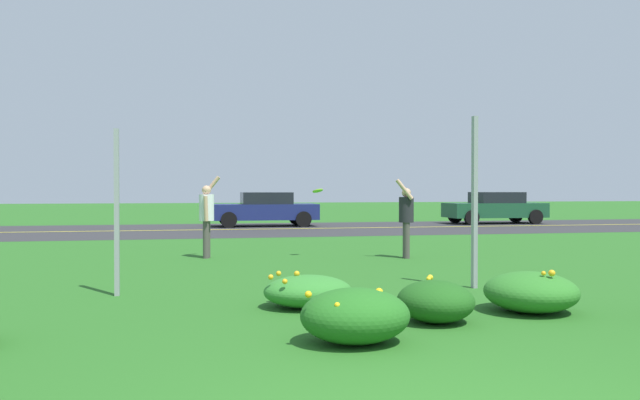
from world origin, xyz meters
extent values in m
plane|color=#26601E|center=(0.00, 10.81, 0.00)|extent=(120.00, 120.00, 0.00)
cube|color=#2D2D30|center=(0.00, 21.62, 0.00)|extent=(120.00, 8.86, 0.01)
cube|color=yellow|center=(0.00, 21.62, 0.01)|extent=(120.00, 0.16, 0.00)
ellipsoid|color=#23661E|center=(0.02, 2.76, 0.28)|extent=(1.14, 0.98, 0.57)
sphere|color=yellow|center=(0.28, 2.76, 0.52)|extent=(0.08, 0.08, 0.08)
sphere|color=yellow|center=(-0.50, 2.62, 0.54)|extent=(0.07, 0.07, 0.07)
sphere|color=yellow|center=(-0.24, 2.45, 0.46)|extent=(0.06, 0.06, 0.06)
ellipsoid|color=#1E5619|center=(1.23, 3.57, 0.25)|extent=(0.92, 0.97, 0.50)
sphere|color=yellow|center=(1.32, 3.99, 0.47)|extent=(0.08, 0.08, 0.08)
sphere|color=yellow|center=(1.45, 3.54, 0.35)|extent=(0.08, 0.08, 0.08)
sphere|color=yellow|center=(1.50, 3.34, 0.33)|extent=(0.06, 0.06, 0.06)
sphere|color=yellow|center=(1.23, 3.80, 0.48)|extent=(0.06, 0.06, 0.06)
sphere|color=yellow|center=(1.22, 3.74, 0.34)|extent=(0.07, 0.07, 0.07)
ellipsoid|color=#2D7526|center=(2.68, 3.93, 0.26)|extent=(1.20, 1.22, 0.52)
sphere|color=gold|center=(2.78, 3.61, 0.54)|extent=(0.08, 0.08, 0.08)
sphere|color=gold|center=(2.56, 3.38, 0.29)|extent=(0.07, 0.07, 0.07)
sphere|color=gold|center=(2.70, 3.66, 0.53)|extent=(0.06, 0.06, 0.06)
sphere|color=gold|center=(2.36, 4.09, 0.34)|extent=(0.08, 0.08, 0.08)
sphere|color=gold|center=(2.81, 3.85, 0.46)|extent=(0.05, 0.05, 0.05)
sphere|color=gold|center=(2.65, 4.16, 0.34)|extent=(0.07, 0.07, 0.07)
sphere|color=gold|center=(2.83, 3.70, 0.40)|extent=(0.08, 0.08, 0.08)
ellipsoid|color=#337F2D|center=(-0.08, 4.83, 0.21)|extent=(1.20, 1.03, 0.43)
sphere|color=gold|center=(-0.60, 4.73, 0.43)|extent=(0.07, 0.07, 0.07)
sphere|color=gold|center=(-0.43, 5.18, 0.42)|extent=(0.07, 0.07, 0.07)
sphere|color=gold|center=(0.02, 5.11, 0.28)|extent=(0.07, 0.07, 0.07)
sphere|color=gold|center=(-0.22, 4.90, 0.45)|extent=(0.08, 0.08, 0.08)
sphere|color=gold|center=(-0.45, 4.47, 0.41)|extent=(0.07, 0.07, 0.07)
cube|color=#93969B|center=(-2.69, 6.32, 1.24)|extent=(0.07, 0.10, 2.48)
cube|color=#93969B|center=(2.84, 5.93, 1.38)|extent=(0.07, 0.10, 2.75)
cylinder|color=silver|center=(-1.23, 11.35, 1.16)|extent=(0.34, 0.34, 0.61)
sphere|color=tan|center=(-1.23, 11.35, 1.57)|extent=(0.21, 0.21, 0.21)
cylinder|color=#4C4742|center=(-1.21, 11.44, 0.43)|extent=(0.14, 0.14, 0.86)
cylinder|color=#4C4742|center=(-1.25, 11.27, 0.43)|extent=(0.14, 0.14, 0.86)
cylinder|color=tan|center=(-1.12, 11.53, 1.65)|extent=(0.44, 0.18, 0.50)
cylinder|color=tan|center=(-1.25, 11.16, 1.15)|extent=(0.13, 0.11, 0.58)
cylinder|color=#232328|center=(3.27, 10.39, 1.11)|extent=(0.34, 0.34, 0.58)
sphere|color=tan|center=(3.27, 10.39, 1.51)|extent=(0.21, 0.21, 0.21)
cylinder|color=#4C4742|center=(3.25, 10.31, 0.41)|extent=(0.14, 0.14, 0.82)
cylinder|color=#4C4742|center=(3.28, 10.48, 0.41)|extent=(0.14, 0.14, 0.82)
cylinder|color=tan|center=(3.16, 10.22, 1.58)|extent=(0.42, 0.17, 0.49)
cylinder|color=tan|center=(3.29, 10.59, 1.10)|extent=(0.13, 0.11, 0.55)
cylinder|color=#8CD133|center=(1.31, 10.98, 1.55)|extent=(0.26, 0.25, 0.12)
torus|color=#8CD133|center=(1.31, 10.98, 1.54)|extent=(0.26, 0.25, 0.12)
cube|color=#194C2D|center=(12.20, 23.61, 0.62)|extent=(4.50, 1.82, 0.66)
cube|color=black|center=(12.30, 23.61, 1.19)|extent=(2.10, 1.64, 0.52)
cylinder|color=black|center=(10.65, 22.72, 0.33)|extent=(0.66, 0.22, 0.66)
cylinder|color=black|center=(10.65, 24.50, 0.33)|extent=(0.66, 0.22, 0.66)
cylinder|color=black|center=(13.75, 22.72, 0.33)|extent=(0.66, 0.22, 0.66)
cylinder|color=black|center=(13.75, 24.50, 0.33)|extent=(0.66, 0.22, 0.66)
cube|color=navy|center=(1.55, 23.61, 0.62)|extent=(4.50, 1.82, 0.66)
cube|color=black|center=(1.65, 23.61, 1.19)|extent=(2.10, 1.64, 0.52)
cylinder|color=black|center=(0.00, 22.72, 0.33)|extent=(0.66, 0.22, 0.66)
cylinder|color=black|center=(0.00, 24.50, 0.33)|extent=(0.66, 0.22, 0.66)
cylinder|color=black|center=(3.10, 22.72, 0.33)|extent=(0.66, 0.22, 0.66)
cylinder|color=black|center=(3.10, 24.50, 0.33)|extent=(0.66, 0.22, 0.66)
camera|label=1|loc=(-1.67, -3.60, 1.59)|focal=35.98mm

